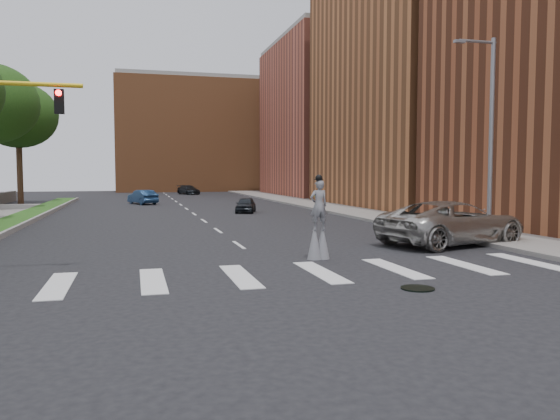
% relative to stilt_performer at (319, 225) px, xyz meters
% --- Properties ---
extents(ground_plane, '(160.00, 160.00, 0.00)m').
position_rel_stilt_performer_xyz_m(ground_plane, '(-2.08, -3.50, -1.24)').
color(ground_plane, black).
rests_on(ground_plane, ground).
extents(grass_median, '(2.00, 60.00, 0.25)m').
position_rel_stilt_performer_xyz_m(grass_median, '(-13.58, 16.50, -1.11)').
color(grass_median, '#204D16').
rests_on(grass_median, ground).
extents(median_curb, '(0.20, 60.00, 0.28)m').
position_rel_stilt_performer_xyz_m(median_curb, '(-12.53, 16.50, -1.10)').
color(median_curb, gray).
rests_on(median_curb, ground).
extents(sidewalk_right, '(5.00, 90.00, 0.18)m').
position_rel_stilt_performer_xyz_m(sidewalk_right, '(10.42, 21.50, -1.15)').
color(sidewalk_right, slate).
rests_on(sidewalk_right, ground).
extents(manhole, '(0.90, 0.90, 0.04)m').
position_rel_stilt_performer_xyz_m(manhole, '(0.92, -5.50, -1.22)').
color(manhole, black).
rests_on(manhole, ground).
extents(building_mid, '(16.00, 22.00, 24.00)m').
position_rel_stilt_performer_xyz_m(building_mid, '(19.92, 26.50, 10.76)').
color(building_mid, '#9E5B31').
rests_on(building_mid, ground).
extents(building_far, '(16.00, 22.00, 20.00)m').
position_rel_stilt_performer_xyz_m(building_far, '(19.92, 50.50, 8.76)').
color(building_far, '#BA5A44').
rests_on(building_far, ground).
extents(building_backdrop, '(26.00, 14.00, 18.00)m').
position_rel_stilt_performer_xyz_m(building_backdrop, '(3.92, 74.50, 7.76)').
color(building_backdrop, '#9E5B31').
rests_on(building_backdrop, ground).
extents(streetlight, '(2.05, 0.20, 9.00)m').
position_rel_stilt_performer_xyz_m(streetlight, '(8.82, 2.50, 3.66)').
color(streetlight, slate).
rests_on(streetlight, ground).
extents(stilt_performer, '(0.84, 0.55, 3.06)m').
position_rel_stilt_performer_xyz_m(stilt_performer, '(0.00, 0.00, 0.00)').
color(stilt_performer, '#392416').
rests_on(stilt_performer, ground).
extents(suv_crossing, '(7.41, 4.78, 1.90)m').
position_rel_stilt_performer_xyz_m(suv_crossing, '(6.92, 2.26, -0.29)').
color(suv_crossing, '#A9A7A0').
rests_on(suv_crossing, ground).
extents(car_near, '(2.36, 3.75, 1.19)m').
position_rel_stilt_performer_xyz_m(car_near, '(1.98, 23.03, -0.64)').
color(car_near, black).
rests_on(car_near, ground).
extents(car_mid, '(2.98, 4.48, 1.40)m').
position_rel_stilt_performer_xyz_m(car_mid, '(-5.59, 36.31, -0.54)').
color(car_mid, navy).
rests_on(car_mid, ground).
extents(car_far, '(3.28, 4.81, 1.29)m').
position_rel_stilt_performer_xyz_m(car_far, '(0.98, 58.43, -0.59)').
color(car_far, black).
rests_on(car_far, ground).
extents(tree_5, '(7.47, 7.47, 11.82)m').
position_rel_stilt_performer_xyz_m(tree_5, '(-17.12, 39.49, 7.38)').
color(tree_5, '#392416').
rests_on(tree_5, ground).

